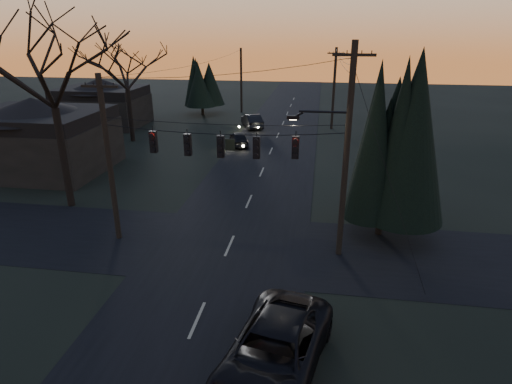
# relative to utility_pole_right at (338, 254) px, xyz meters

# --- Properties ---
(main_road) EXTENTS (8.00, 120.00, 0.02)m
(main_road) POSITION_rel_utility_pole_right_xyz_m (-5.50, 10.00, 0.01)
(main_road) COLOR black
(main_road) RESTS_ON ground
(cross_road) EXTENTS (60.00, 7.00, 0.02)m
(cross_road) POSITION_rel_utility_pole_right_xyz_m (-5.50, 0.00, 0.01)
(cross_road) COLOR black
(cross_road) RESTS_ON ground
(utility_pole_right) EXTENTS (5.00, 0.30, 10.00)m
(utility_pole_right) POSITION_rel_utility_pole_right_xyz_m (0.00, 0.00, 0.00)
(utility_pole_right) COLOR black
(utility_pole_right) RESTS_ON ground
(utility_pole_left) EXTENTS (1.80, 0.30, 8.50)m
(utility_pole_left) POSITION_rel_utility_pole_right_xyz_m (-11.50, 0.00, 0.00)
(utility_pole_left) COLOR black
(utility_pole_left) RESTS_ON ground
(utility_pole_far_r) EXTENTS (1.80, 0.30, 8.50)m
(utility_pole_far_r) POSITION_rel_utility_pole_right_xyz_m (0.00, 28.00, 0.00)
(utility_pole_far_r) COLOR black
(utility_pole_far_r) RESTS_ON ground
(utility_pole_far_l) EXTENTS (0.30, 0.30, 8.00)m
(utility_pole_far_l) POSITION_rel_utility_pole_right_xyz_m (-11.50, 36.00, 0.00)
(utility_pole_far_l) COLOR black
(utility_pole_far_l) RESTS_ON ground
(span_signal_assembly) EXTENTS (11.50, 0.44, 1.52)m
(span_signal_assembly) POSITION_rel_utility_pole_right_xyz_m (-5.74, 0.00, 5.30)
(span_signal_assembly) COLOR black
(span_signal_assembly) RESTS_ON ground
(bare_tree_left) EXTENTS (9.45, 9.45, 12.20)m
(bare_tree_left) POSITION_rel_utility_pole_right_xyz_m (-16.44, 3.75, 8.53)
(bare_tree_left) COLOR black
(bare_tree_left) RESTS_ON ground
(evergreen_right) EXTENTS (4.07, 4.07, 8.45)m
(evergreen_right) POSITION_rel_utility_pole_right_xyz_m (2.19, 2.55, 4.82)
(evergreen_right) COLOR black
(evergreen_right) RESTS_ON ground
(bare_tree_dist) EXTENTS (7.14, 7.14, 9.91)m
(bare_tree_dist) POSITION_rel_utility_pole_right_xyz_m (-19.33, 19.64, 6.92)
(bare_tree_dist) COLOR black
(bare_tree_dist) RESTS_ON ground
(evergreen_dist) EXTENTS (3.71, 3.71, 6.40)m
(evergreen_dist) POSITION_rel_utility_pole_right_xyz_m (-16.09, 33.66, 3.79)
(evergreen_dist) COLOR black
(evergreen_dist) RESTS_ON ground
(house_left_near) EXTENTS (10.00, 8.00, 5.60)m
(house_left_near) POSITION_rel_utility_pole_right_xyz_m (-22.50, 10.00, 2.80)
(house_left_near) COLOR black
(house_left_near) RESTS_ON ground
(house_left_far) EXTENTS (9.00, 7.00, 5.20)m
(house_left_far) POSITION_rel_utility_pole_right_xyz_m (-25.50, 26.00, 2.60)
(house_left_far) COLOR black
(house_left_far) RESTS_ON ground
(suv_near) EXTENTS (3.99, 6.54, 1.69)m
(suv_near) POSITION_rel_utility_pole_right_xyz_m (-2.30, -8.24, 0.85)
(suv_near) COLOR black
(suv_near) RESTS_ON ground
(sedan_oncoming_a) EXTENTS (2.62, 4.26, 1.35)m
(sedan_oncoming_a) POSITION_rel_utility_pole_right_xyz_m (-8.70, 19.42, 0.68)
(sedan_oncoming_a) COLOR black
(sedan_oncoming_a) RESTS_ON ground
(sedan_oncoming_b) EXTENTS (3.21, 4.81, 1.50)m
(sedan_oncoming_b) POSITION_rel_utility_pole_right_xyz_m (-8.70, 27.17, 0.75)
(sedan_oncoming_b) COLOR black
(sedan_oncoming_b) RESTS_ON ground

